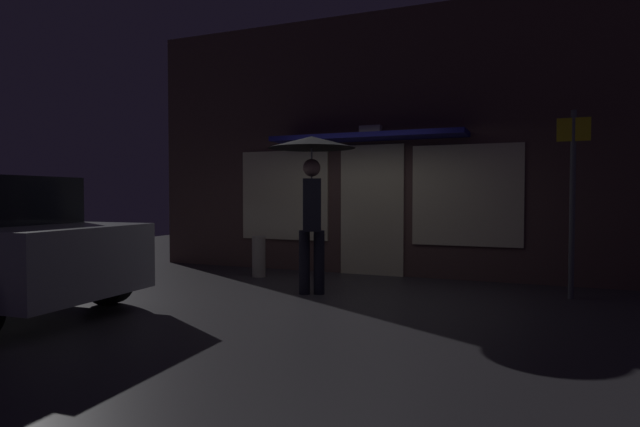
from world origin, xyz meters
The scene contains 5 objects.
ground_plane centered at (0.00, 0.00, 0.00)m, with size 18.00×18.00×0.00m, color #38353A.
building_facade centered at (0.00, 2.34, 2.19)m, with size 8.47×1.00×4.43m.
person_with_umbrella centered at (-0.24, 0.20, 1.69)m, with size 1.19×1.19×2.15m.
street_sign_post centered at (3.01, 1.20, 1.39)m, with size 0.40×0.07×2.45m.
sidewalk_bollard centered at (-1.66, 1.26, 0.34)m, with size 0.22×0.22×0.67m, color #B2A899.
Camera 1 is at (2.62, -6.34, 1.35)m, focal length 29.54 mm.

